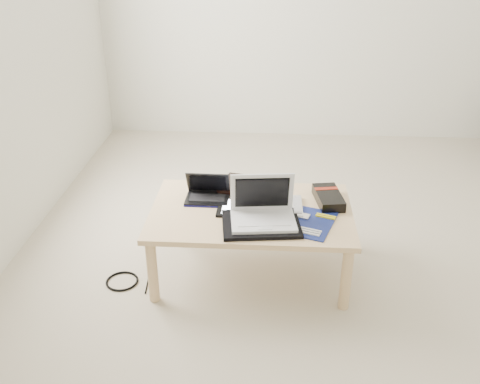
# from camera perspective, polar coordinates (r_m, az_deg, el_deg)

# --- Properties ---
(ground) EXTENTS (4.00, 4.00, 0.00)m
(ground) POSITION_cam_1_polar(r_m,az_deg,el_deg) (3.35, 11.12, -6.30)
(ground) COLOR beige
(ground) RESTS_ON ground
(coffee_table) EXTENTS (1.10, 0.70, 0.40)m
(coffee_table) POSITION_cam_1_polar(r_m,az_deg,el_deg) (2.95, 1.20, -2.75)
(coffee_table) COLOR tan
(coffee_table) RESTS_ON ground
(book) EXTENTS (0.35, 0.32, 0.03)m
(book) POSITION_cam_1_polar(r_m,az_deg,el_deg) (3.14, 0.89, 0.59)
(book) COLOR black
(book) RESTS_ON coffee_table
(netbook) EXTENTS (0.25, 0.18, 0.16)m
(netbook) POSITION_cam_1_polar(r_m,az_deg,el_deg) (3.02, -3.48, -0.17)
(netbook) COLOR black
(netbook) RESTS_ON coffee_table
(tablet) EXTENTS (0.28, 0.21, 0.01)m
(tablet) POSITION_cam_1_polar(r_m,az_deg,el_deg) (2.93, 0.28, -1.71)
(tablet) COLOR black
(tablet) RESTS_ON coffee_table
(remote) EXTENTS (0.06, 0.24, 0.02)m
(remote) POSITION_cam_1_polar(r_m,az_deg,el_deg) (2.95, 6.13, -1.52)
(remote) COLOR silver
(remote) RESTS_ON coffee_table
(neoprene_sleeve) EXTENTS (0.43, 0.34, 0.02)m
(neoprene_sleeve) POSITION_cam_1_polar(r_m,az_deg,el_deg) (2.77, 2.26, -3.43)
(neoprene_sleeve) COLOR black
(neoprene_sleeve) RESTS_ON coffee_table
(white_laptop) EXTENTS (0.36, 0.27, 0.24)m
(white_laptop) POSITION_cam_1_polar(r_m,az_deg,el_deg) (2.77, 2.45, -2.03)
(white_laptop) COLOR silver
(white_laptop) RESTS_ON neoprene_sleeve
(motherboard) EXTENTS (0.34, 0.38, 0.01)m
(motherboard) POSITION_cam_1_polar(r_m,az_deg,el_deg) (2.82, 7.27, -3.22)
(motherboard) COLOR #0C144E
(motherboard) RESTS_ON coffee_table
(gpu_box) EXTENTS (0.17, 0.28, 0.06)m
(gpu_box) POSITION_cam_1_polar(r_m,az_deg,el_deg) (3.03, 9.41, -0.60)
(gpu_box) COLOR black
(gpu_box) RESTS_ON coffee_table
(cable_coil) EXTENTS (0.14, 0.14, 0.01)m
(cable_coil) POSITION_cam_1_polar(r_m,az_deg,el_deg) (2.93, 0.02, -1.65)
(cable_coil) COLOR black
(cable_coil) RESTS_ON coffee_table
(floor_cable_coil) EXTENTS (0.23, 0.23, 0.01)m
(floor_cable_coil) POSITION_cam_1_polar(r_m,az_deg,el_deg) (3.11, -12.46, -9.27)
(floor_cable_coil) COLOR black
(floor_cable_coil) RESTS_ON ground
(floor_cable_trail) EXTENTS (0.04, 0.37, 0.01)m
(floor_cable_trail) POSITION_cam_1_polar(r_m,az_deg,el_deg) (3.14, -9.63, -8.57)
(floor_cable_trail) COLOR black
(floor_cable_trail) RESTS_ON ground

